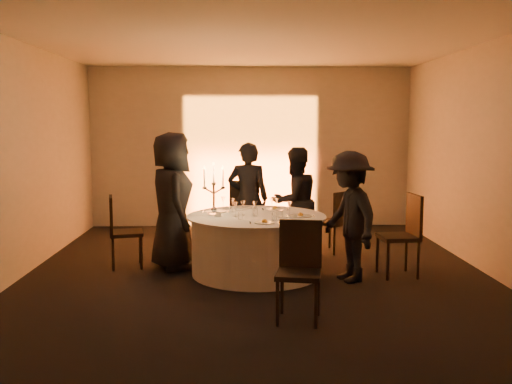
{
  "coord_description": "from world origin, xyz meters",
  "views": [
    {
      "loc": [
        -0.23,
        -7.27,
        1.96
      ],
      "look_at": [
        0.0,
        0.2,
        1.05
      ],
      "focal_mm": 40.0,
      "sensor_mm": 36.0,
      "label": 1
    }
  ],
  "objects_px": {
    "guest_back_left": "(248,198)",
    "candelabra": "(214,197)",
    "chair_left": "(120,227)",
    "banquet_table": "(256,245)",
    "chair_back_left": "(245,209)",
    "chair_right": "(405,230)",
    "chair_front": "(299,264)",
    "guest_right": "(349,217)",
    "coffee_cup": "(218,214)",
    "chair_back_right": "(336,218)",
    "guest_left": "(172,201)",
    "guest_back_right": "(295,201)"
  },
  "relations": [
    {
      "from": "guest_left",
      "to": "guest_back_left",
      "type": "xyz_separation_m",
      "value": [
        1.03,
        0.84,
        -0.08
      ]
    },
    {
      "from": "guest_left",
      "to": "guest_right",
      "type": "xyz_separation_m",
      "value": [
        2.26,
        -0.69,
        -0.11
      ]
    },
    {
      "from": "chair_back_left",
      "to": "guest_back_right",
      "type": "height_order",
      "value": "guest_back_right"
    },
    {
      "from": "chair_back_left",
      "to": "chair_front",
      "type": "distance_m",
      "value": 3.39
    },
    {
      "from": "chair_back_left",
      "to": "guest_left",
      "type": "relative_size",
      "value": 0.58
    },
    {
      "from": "banquet_table",
      "to": "coffee_cup",
      "type": "relative_size",
      "value": 16.36
    },
    {
      "from": "chair_back_right",
      "to": "guest_right",
      "type": "relative_size",
      "value": 0.58
    },
    {
      "from": "chair_left",
      "to": "chair_front",
      "type": "distance_m",
      "value": 3.05
    },
    {
      "from": "chair_right",
      "to": "coffee_cup",
      "type": "height_order",
      "value": "chair_right"
    },
    {
      "from": "chair_left",
      "to": "guest_back_left",
      "type": "distance_m",
      "value": 1.94
    },
    {
      "from": "guest_back_left",
      "to": "candelabra",
      "type": "distance_m",
      "value": 1.25
    },
    {
      "from": "chair_left",
      "to": "candelabra",
      "type": "height_order",
      "value": "candelabra"
    },
    {
      "from": "chair_left",
      "to": "candelabra",
      "type": "xyz_separation_m",
      "value": [
        1.29,
        -0.36,
        0.46
      ]
    },
    {
      "from": "chair_back_left",
      "to": "guest_right",
      "type": "height_order",
      "value": "guest_right"
    },
    {
      "from": "chair_back_right",
      "to": "chair_front",
      "type": "distance_m",
      "value": 3.05
    },
    {
      "from": "guest_left",
      "to": "guest_back_left",
      "type": "height_order",
      "value": "guest_left"
    },
    {
      "from": "guest_back_left",
      "to": "candelabra",
      "type": "xyz_separation_m",
      "value": [
        -0.46,
        -1.15,
        0.17
      ]
    },
    {
      "from": "chair_back_left",
      "to": "guest_left",
      "type": "height_order",
      "value": "guest_left"
    },
    {
      "from": "banquet_table",
      "to": "candelabra",
      "type": "bearing_deg",
      "value": 178.45
    },
    {
      "from": "chair_back_right",
      "to": "guest_back_right",
      "type": "bearing_deg",
      "value": -32.96
    },
    {
      "from": "guest_right",
      "to": "chair_back_right",
      "type": "bearing_deg",
      "value": 157.9
    },
    {
      "from": "chair_front",
      "to": "guest_left",
      "type": "xyz_separation_m",
      "value": [
        -1.5,
        2.05,
        0.36
      ]
    },
    {
      "from": "guest_back_right",
      "to": "coffee_cup",
      "type": "xyz_separation_m",
      "value": [
        -1.09,
        -1.16,
        -0.0
      ]
    },
    {
      "from": "coffee_cup",
      "to": "chair_left",
      "type": "bearing_deg",
      "value": 161.31
    },
    {
      "from": "chair_right",
      "to": "candelabra",
      "type": "relative_size",
      "value": 1.52
    },
    {
      "from": "chair_back_left",
      "to": "guest_back_right",
      "type": "bearing_deg",
      "value": 147.49
    },
    {
      "from": "chair_right",
      "to": "guest_back_left",
      "type": "distance_m",
      "value": 2.4
    },
    {
      "from": "banquet_table",
      "to": "chair_back_left",
      "type": "distance_m",
      "value": 1.64
    },
    {
      "from": "chair_back_right",
      "to": "banquet_table",
      "type": "bearing_deg",
      "value": 0.0
    },
    {
      "from": "chair_back_left",
      "to": "guest_back_left",
      "type": "xyz_separation_m",
      "value": [
        0.04,
        -0.46,
        0.23
      ]
    },
    {
      "from": "guest_back_right",
      "to": "chair_back_left",
      "type": "bearing_deg",
      "value": -66.14
    },
    {
      "from": "guest_back_left",
      "to": "candelabra",
      "type": "height_order",
      "value": "guest_back_left"
    },
    {
      "from": "chair_right",
      "to": "chair_front",
      "type": "distance_m",
      "value": 2.19
    },
    {
      "from": "banquet_table",
      "to": "coffee_cup",
      "type": "xyz_separation_m",
      "value": [
        -0.49,
        -0.08,
        0.42
      ]
    },
    {
      "from": "chair_back_right",
      "to": "guest_back_right",
      "type": "distance_m",
      "value": 0.71
    },
    {
      "from": "chair_right",
      "to": "guest_left",
      "type": "relative_size",
      "value": 0.57
    },
    {
      "from": "guest_back_left",
      "to": "coffee_cup",
      "type": "height_order",
      "value": "guest_back_left"
    },
    {
      "from": "chair_back_right",
      "to": "guest_right",
      "type": "xyz_separation_m",
      "value": [
        -0.11,
        -1.56,
        0.28
      ]
    },
    {
      "from": "chair_back_left",
      "to": "chair_front",
      "type": "height_order",
      "value": "chair_back_left"
    },
    {
      "from": "guest_back_right",
      "to": "guest_right",
      "type": "relative_size",
      "value": 0.99
    },
    {
      "from": "guest_back_right",
      "to": "chair_right",
      "type": "bearing_deg",
      "value": 106.92
    },
    {
      "from": "guest_back_right",
      "to": "chair_front",
      "type": "bearing_deg",
      "value": 55.85
    },
    {
      "from": "chair_left",
      "to": "coffee_cup",
      "type": "height_order",
      "value": "chair_left"
    },
    {
      "from": "chair_left",
      "to": "chair_back_left",
      "type": "xyz_separation_m",
      "value": [
        1.7,
        1.25,
        0.05
      ]
    },
    {
      "from": "banquet_table",
      "to": "chair_back_right",
      "type": "relative_size",
      "value": 1.92
    },
    {
      "from": "guest_back_left",
      "to": "chair_left",
      "type": "bearing_deg",
      "value": 28.86
    },
    {
      "from": "guest_right",
      "to": "candelabra",
      "type": "xyz_separation_m",
      "value": [
        -1.69,
        0.38,
        0.2
      ]
    },
    {
      "from": "guest_right",
      "to": "candelabra",
      "type": "bearing_deg",
      "value": -120.8
    },
    {
      "from": "chair_back_left",
      "to": "chair_left",
      "type": "bearing_deg",
      "value": 40.46
    },
    {
      "from": "banquet_table",
      "to": "guest_left",
      "type": "xyz_separation_m",
      "value": [
        -1.12,
        0.32,
        0.53
      ]
    }
  ]
}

